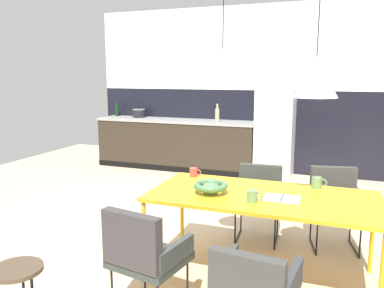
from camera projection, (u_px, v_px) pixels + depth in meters
ground_plane at (181, 248)px, 3.97m from camera, size 9.34×9.34×0.00m
back_wall_splashback_dark at (254, 131)px, 7.10m from camera, size 6.05×0.12×1.46m
back_wall_panel_upper at (256, 48)px, 6.84m from camera, size 6.05×0.12×1.46m
kitchen_counter at (176, 144)px, 7.29m from camera, size 3.01×0.63×0.91m
refrigerator_column at (275, 122)px, 6.58m from camera, size 0.61×0.60×1.90m
dining_table at (262, 199)px, 3.28m from camera, size 1.88×0.92×0.74m
armchair_facing_counter at (259, 192)px, 4.15m from camera, size 0.52×0.50×0.77m
armchair_far_side at (253, 283)px, 2.40m from camera, size 0.53×0.52×0.72m
armchair_corner_seat at (335, 197)px, 3.95m from camera, size 0.57×0.56×0.80m
armchair_by_stool at (143, 250)px, 2.73m from camera, size 0.56×0.55×0.83m
fruit_bowl at (211, 186)px, 3.30m from camera, size 0.29×0.29×0.09m
open_book at (282, 198)px, 3.15m from camera, size 0.28×0.20×0.02m
mug_wide_latte at (253, 196)px, 3.08m from camera, size 0.13×0.08×0.09m
mug_short_terracotta at (317, 183)px, 3.45m from camera, size 0.13×0.09×0.10m
mug_white_ceramic at (194, 172)px, 3.85m from camera, size 0.12×0.08×0.08m
cooking_pot at (139, 113)px, 7.57m from camera, size 0.25×0.25×0.18m
bottle_spice_small at (117, 110)px, 7.78m from camera, size 0.06×0.06×0.29m
bottle_wine_green at (217, 115)px, 6.79m from camera, size 0.07×0.07×0.32m
side_stool at (17, 273)px, 2.66m from camera, size 0.35×0.35×0.45m
pendant_lamp_over_table_near at (223, 68)px, 3.26m from camera, size 0.33×0.33×1.23m
pendant_lamp_over_table_far at (316, 77)px, 2.99m from camera, size 0.34×0.34×1.31m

